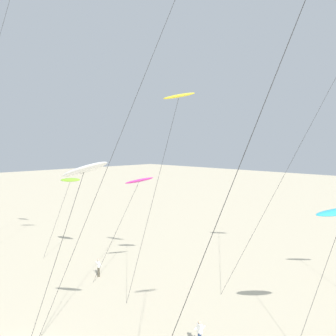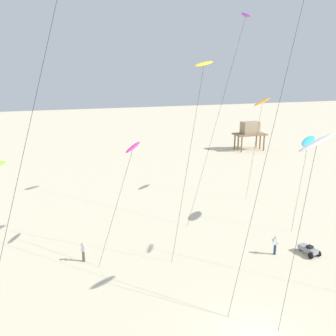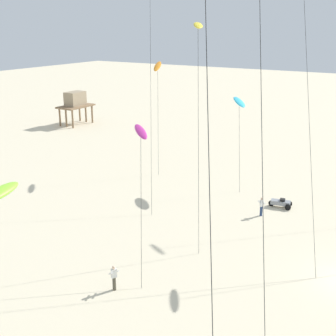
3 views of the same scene
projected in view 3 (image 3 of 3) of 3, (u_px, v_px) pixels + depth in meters
kite_magenta at (141, 133)px, 29.25m from camera, size 4.57×3.43×9.46m
kite_yellow at (198, 28)px, 31.29m from camera, size 4.58×3.12×15.99m
kite_orange at (158, 67)px, 48.41m from camera, size 4.07×2.61×11.93m
kite_cyan at (239, 102)px, 43.74m from camera, size 3.66×2.73×8.96m
kite_flyer_nearest at (261, 206)px, 38.32m from camera, size 0.63×0.61×1.67m
kite_flyer_furthest at (114, 277)px, 27.58m from camera, size 0.70×0.69×1.67m
stilt_house at (75, 101)px, 72.33m from camera, size 5.83×3.43×5.34m
beach_buggy at (281, 203)px, 40.24m from camera, size 1.17×2.12×0.82m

